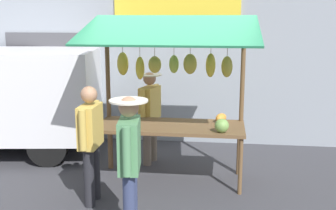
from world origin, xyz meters
The scene contains 6 objects.
ground_plane centered at (0.00, 0.00, 0.00)m, with size 40.00×40.00×0.00m, color #38383D.
street_backdrop centered at (0.06, -2.20, 1.70)m, with size 9.00×0.30×3.40m.
market_stall centered at (-0.02, -0.05, 1.55)m, with size 2.50×1.46×2.50m.
vendor_with_sunhat centered at (0.45, -0.75, 0.92)m, with size 0.41×0.66×1.57m.
shopper_with_ponytail centered at (0.24, 1.76, 0.97)m, with size 0.42×0.70×1.64m.
shopper_in_grey_tee centered at (0.95, 0.92, 0.92)m, with size 0.22×0.69×1.60m.
Camera 1 is at (-0.77, 6.18, 2.51)m, focal length 45.80 mm.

